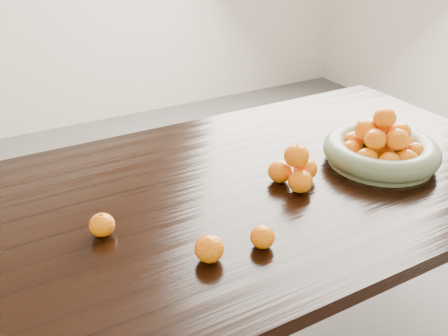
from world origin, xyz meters
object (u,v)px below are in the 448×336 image
fruit_bowl (381,149)px  orange_pyramid (296,169)px  dining_table (220,217)px  loose_orange_0 (102,225)px

fruit_bowl → orange_pyramid: size_ratio=2.44×
orange_pyramid → dining_table: bearing=160.7°
fruit_bowl → orange_pyramid: (-0.31, 0.02, 0.00)m
loose_orange_0 → orange_pyramid: bearing=-2.6°
dining_table → fruit_bowl: fruit_bowl is taller
fruit_bowl → loose_orange_0: bearing=177.0°
dining_table → orange_pyramid: bearing=-19.3°
dining_table → loose_orange_0: bearing=-172.4°
fruit_bowl → dining_table: bearing=170.0°
loose_orange_0 → dining_table: bearing=7.6°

